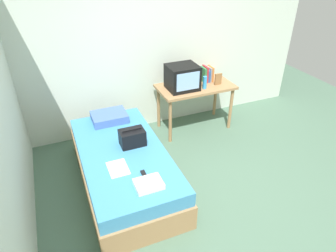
% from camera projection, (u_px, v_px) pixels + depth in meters
% --- Properties ---
extents(ground_plane, '(8.00, 8.00, 0.00)m').
position_uv_depth(ground_plane, '(213.00, 200.00, 3.56)').
color(ground_plane, '#4C6B56').
extents(wall_back, '(5.20, 0.10, 2.60)m').
position_uv_depth(wall_back, '(152.00, 45.00, 4.45)').
color(wall_back, silver).
rests_on(wall_back, ground).
extents(bed, '(1.00, 2.00, 0.49)m').
position_uv_depth(bed, '(124.00, 167.00, 3.70)').
color(bed, '#9E754C').
rests_on(bed, ground).
extents(desk, '(1.16, 0.60, 0.74)m').
position_uv_depth(desk, '(195.00, 91.00, 4.63)').
color(desk, '#9E754C').
rests_on(desk, ground).
extents(tv, '(0.44, 0.39, 0.36)m').
position_uv_depth(tv, '(182.00, 77.00, 4.39)').
color(tv, black).
rests_on(tv, desk).
extents(water_bottle, '(0.06, 0.06, 0.19)m').
position_uv_depth(water_bottle, '(205.00, 82.00, 4.44)').
color(water_bottle, '#3399DB').
rests_on(water_bottle, desk).
extents(book_row, '(0.15, 0.17, 0.25)m').
position_uv_depth(book_row, '(207.00, 74.00, 4.67)').
color(book_row, '#337F47').
rests_on(book_row, desk).
extents(picture_frame, '(0.11, 0.02, 0.18)m').
position_uv_depth(picture_frame, '(218.00, 79.00, 4.56)').
color(picture_frame, olive).
rests_on(picture_frame, desk).
extents(pillow, '(0.47, 0.36, 0.11)m').
position_uv_depth(pillow, '(109.00, 117.00, 4.14)').
color(pillow, '#4766AD').
rests_on(pillow, bed).
extents(handbag, '(0.30, 0.20, 0.22)m').
position_uv_depth(handbag, '(132.00, 138.00, 3.62)').
color(handbag, black).
rests_on(handbag, bed).
extents(magazine, '(0.21, 0.29, 0.01)m').
position_uv_depth(magazine, '(118.00, 168.00, 3.29)').
color(magazine, white).
rests_on(magazine, bed).
extents(remote_dark, '(0.04, 0.16, 0.02)m').
position_uv_depth(remote_dark, '(144.00, 175.00, 3.18)').
color(remote_dark, black).
rests_on(remote_dark, bed).
extents(folded_towel, '(0.28, 0.22, 0.06)m').
position_uv_depth(folded_towel, '(149.00, 184.00, 3.04)').
color(folded_towel, white).
rests_on(folded_towel, bed).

